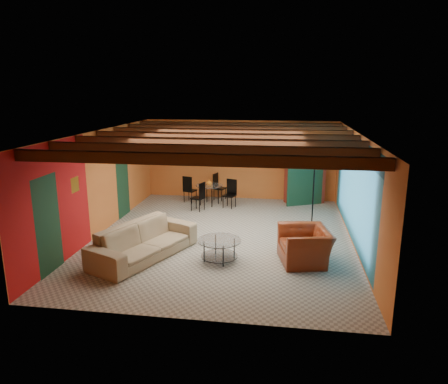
% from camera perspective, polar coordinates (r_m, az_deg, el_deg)
% --- Properties ---
extents(room, '(6.52, 8.01, 2.71)m').
position_cam_1_polar(room, '(10.36, -0.07, 6.39)').
color(room, gray).
rests_on(room, ground).
extents(sofa, '(2.03, 2.85, 0.77)m').
position_cam_1_polar(sofa, '(9.62, -10.90, -6.61)').
color(sofa, '#8C785A').
rests_on(sofa, ground).
extents(armchair, '(1.24, 1.36, 0.76)m').
position_cam_1_polar(armchair, '(9.37, 11.03, -7.22)').
color(armchair, maroon).
rests_on(armchair, ground).
extents(coffee_table, '(1.26, 1.26, 0.50)m').
position_cam_1_polar(coffee_table, '(9.31, -0.65, -7.97)').
color(coffee_table, silver).
rests_on(coffee_table, ground).
extents(dining_table, '(2.24, 2.24, 0.92)m').
position_cam_1_polar(dining_table, '(13.64, -2.04, 0.11)').
color(dining_table, silver).
rests_on(dining_table, ground).
extents(armoire, '(1.35, 1.05, 2.13)m').
position_cam_1_polar(armoire, '(14.01, 11.08, 2.78)').
color(armoire, maroon).
rests_on(armoire, ground).
extents(floor_lamp, '(0.49, 0.49, 1.97)m').
position_cam_1_polar(floor_lamp, '(11.00, 12.13, -0.78)').
color(floor_lamp, black).
rests_on(floor_lamp, ground).
extents(ceiling_fan, '(1.50, 1.50, 0.44)m').
position_cam_1_polar(ceiling_fan, '(10.25, -0.17, 6.31)').
color(ceiling_fan, '#472614').
rests_on(ceiling_fan, ceiling).
extents(painting, '(1.05, 0.03, 0.65)m').
position_cam_1_polar(painting, '(14.36, -1.35, 5.67)').
color(painting, black).
rests_on(painting, wall_back).
extents(potted_plant, '(0.47, 0.44, 0.43)m').
position_cam_1_polar(potted_plant, '(13.83, 11.33, 8.00)').
color(potted_plant, '#26661E').
rests_on(potted_plant, armoire).
extents(vase, '(0.24, 0.24, 0.19)m').
position_cam_1_polar(vase, '(13.51, -2.06, 2.40)').
color(vase, orange).
rests_on(vase, dining_table).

